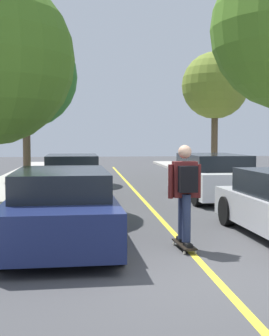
{
  "coord_description": "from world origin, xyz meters",
  "views": [
    {
      "loc": [
        -1.76,
        -6.34,
        1.94
      ],
      "look_at": [
        -0.02,
        10.11,
        0.84
      ],
      "focal_mm": 49.58,
      "sensor_mm": 36.0,
      "label": 1
    }
  ],
  "objects_px": {
    "street_tree_left_near": "(26,77)",
    "skateboarder": "(185,188)",
    "street_tree_right_near": "(215,86)",
    "skateboard": "(184,244)",
    "parked_car_left_near": "(72,177)",
    "parked_car_right_near": "(212,177)",
    "parked_car_left_nearest": "(62,207)"
  },
  "relations": [
    {
      "from": "parked_car_left_nearest",
      "to": "skateboarder",
      "type": "relative_size",
      "value": 2.69
    },
    {
      "from": "parked_car_right_near",
      "to": "skateboard",
      "type": "relative_size",
      "value": 5.32
    },
    {
      "from": "skateboarder",
      "to": "street_tree_right_near",
      "type": "bearing_deg",
      "value": 72.26
    },
    {
      "from": "parked_car_right_near",
      "to": "parked_car_left_near",
      "type": "bearing_deg",
      "value": 169.04
    },
    {
      "from": "parked_car_left_nearest",
      "to": "parked_car_right_near",
      "type": "xyz_separation_m",
      "value": [
        4.4,
        5.71,
        0.04
      ]
    },
    {
      "from": "parked_car_left_near",
      "to": "parked_car_right_near",
      "type": "height_order",
      "value": "parked_car_right_near"
    },
    {
      "from": "parked_car_left_nearest",
      "to": "skateboard",
      "type": "xyz_separation_m",
      "value": [
        2.12,
        -0.73,
        -0.58
      ]
    },
    {
      "from": "parked_car_left_near",
      "to": "skateboard",
      "type": "distance_m",
      "value": 7.62
    },
    {
      "from": "street_tree_left_near",
      "to": "parked_car_right_near",
      "type": "bearing_deg",
      "value": -42.84
    },
    {
      "from": "parked_car_right_near",
      "to": "street_tree_right_near",
      "type": "distance_m",
      "value": 8.23
    },
    {
      "from": "skateboard",
      "to": "street_tree_right_near",
      "type": "bearing_deg",
      "value": 72.21
    },
    {
      "from": "street_tree_right_near",
      "to": "parked_car_left_nearest",
      "type": "bearing_deg",
      "value": -116.79
    },
    {
      "from": "street_tree_right_near",
      "to": "skateboard",
      "type": "xyz_separation_m",
      "value": [
        -4.34,
        -13.54,
        -4.24
      ]
    },
    {
      "from": "parked_car_right_near",
      "to": "street_tree_left_near",
      "type": "distance_m",
      "value": 9.6
    },
    {
      "from": "skateboard",
      "to": "skateboarder",
      "type": "height_order",
      "value": "skateboarder"
    },
    {
      "from": "parked_car_right_near",
      "to": "parked_car_left_nearest",
      "type": "bearing_deg",
      "value": -127.59
    },
    {
      "from": "parked_car_left_near",
      "to": "skateboard",
      "type": "relative_size",
      "value": 5.27
    },
    {
      "from": "parked_car_left_near",
      "to": "skateboarder",
      "type": "distance_m",
      "value": 7.64
    },
    {
      "from": "street_tree_left_near",
      "to": "skateboarder",
      "type": "height_order",
      "value": "street_tree_left_near"
    },
    {
      "from": "parked_car_left_nearest",
      "to": "street_tree_right_near",
      "type": "relative_size",
      "value": 0.79
    },
    {
      "from": "parked_car_right_near",
      "to": "street_tree_right_near",
      "type": "height_order",
      "value": "street_tree_right_near"
    },
    {
      "from": "skateboard",
      "to": "skateboarder",
      "type": "distance_m",
      "value": 0.98
    },
    {
      "from": "parked_car_left_near",
      "to": "parked_car_right_near",
      "type": "bearing_deg",
      "value": -10.96
    },
    {
      "from": "parked_car_left_near",
      "to": "skateboarder",
      "type": "bearing_deg",
      "value": -73.83
    },
    {
      "from": "parked_car_left_near",
      "to": "street_tree_right_near",
      "type": "xyz_separation_m",
      "value": [
        6.47,
        6.24,
        3.66
      ]
    },
    {
      "from": "parked_car_left_near",
      "to": "street_tree_right_near",
      "type": "height_order",
      "value": "street_tree_right_near"
    },
    {
      "from": "parked_car_left_near",
      "to": "parked_car_right_near",
      "type": "distance_m",
      "value": 4.48
    },
    {
      "from": "street_tree_right_near",
      "to": "street_tree_left_near",
      "type": "bearing_deg",
      "value": -172.69
    },
    {
      "from": "street_tree_left_near",
      "to": "skateboarder",
      "type": "distance_m",
      "value": 13.6
    },
    {
      "from": "parked_car_left_near",
      "to": "parked_car_right_near",
      "type": "xyz_separation_m",
      "value": [
        4.4,
        -0.85,
        0.04
      ]
    },
    {
      "from": "parked_car_left_near",
      "to": "street_tree_right_near",
      "type": "bearing_deg",
      "value": 43.97
    },
    {
      "from": "street_tree_right_near",
      "to": "skateboarder",
      "type": "bearing_deg",
      "value": -107.74
    }
  ]
}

